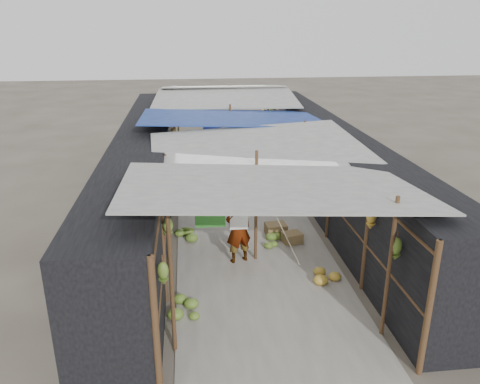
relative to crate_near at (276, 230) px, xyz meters
name	(u,v)px	position (x,y,z in m)	size (l,w,h in m)	color
ground	(281,342)	(-0.71, -4.23, -0.16)	(80.00, 80.00, 0.00)	#6B6356
aisle_slab	(239,204)	(-0.71, 2.27, -0.15)	(3.60, 16.00, 0.02)	#9E998E
stall_left	(145,171)	(-3.41, 2.27, 0.99)	(1.40, 15.00, 2.30)	black
stall_right	(328,165)	(1.99, 2.27, 0.99)	(1.40, 15.00, 2.30)	black
crate_near	(276,230)	(0.00, 0.00, 0.00)	(0.52, 0.42, 0.31)	olive
crate_mid	(292,238)	(0.32, -0.49, -0.02)	(0.46, 0.37, 0.27)	olive
crate_back	(196,176)	(-1.93, 4.83, -0.03)	(0.40, 0.32, 0.25)	olive
black_basin	(253,166)	(0.25, 5.84, -0.07)	(0.57, 0.57, 0.17)	black
vendor_elderly	(238,229)	(-1.11, -1.29, 0.67)	(0.60, 0.40, 1.66)	white
shopper_blue	(217,154)	(-1.16, 5.06, 0.69)	(0.82, 0.64, 1.69)	#1F4B9D
vendor_seated	(274,177)	(0.58, 3.40, 0.29)	(0.58, 0.33, 0.89)	#534C48
market_canopy	(238,123)	(-0.68, 2.60, 2.25)	(5.62, 15.20, 2.77)	brown
hanging_bananas	(237,148)	(-0.73, 2.47, 1.53)	(3.95, 14.30, 0.79)	#5A7C28
floor_bananas	(245,223)	(-0.74, 0.54, 0.00)	(3.95, 7.42, 0.33)	gold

